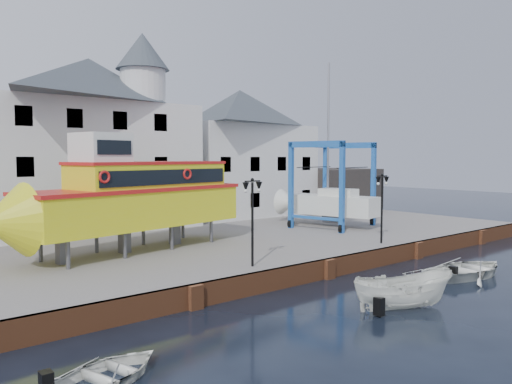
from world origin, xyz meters
TOP-DOWN VIEW (x-y plane):
  - ground at (0.00, 0.00)m, footprint 140.00×140.00m
  - hardstanding at (0.00, 11.00)m, footprint 44.00×22.00m
  - quay_wall at (-0.00, 0.10)m, footprint 44.00×0.47m
  - building_white_main at (-4.87, 18.39)m, footprint 14.00×8.30m
  - building_white_right at (9.00, 19.00)m, footprint 12.00×8.00m
  - shed_dark at (19.00, 17.00)m, footprint 8.00×7.00m
  - lamp_post_left at (-4.00, 1.20)m, footprint 1.12×0.32m
  - lamp_post_right at (6.00, 1.20)m, footprint 1.12×0.32m
  - tour_boat at (-7.21, 8.18)m, footprint 15.10×6.32m
  - travel_lift at (9.03, 8.65)m, footprint 6.49×8.27m
  - motorboat_a at (-1.40, -5.35)m, footprint 4.68×3.38m
  - motorboat_b at (6.02, -4.30)m, footprint 5.30×4.09m
  - motorboat_d at (-13.43, -4.08)m, footprint 4.07×3.38m

SIDE VIEW (x-z plane):
  - ground at x=0.00m, z-range 0.00..0.00m
  - motorboat_a at x=-1.40m, z-range -0.85..0.85m
  - motorboat_b at x=6.02m, z-range -0.51..0.51m
  - motorboat_d at x=-13.43m, z-range -0.36..0.36m
  - hardstanding at x=0.00m, z-range 0.00..1.00m
  - quay_wall at x=0.00m, z-range 0.00..1.00m
  - shed_dark at x=19.00m, z-range 1.00..5.00m
  - travel_lift at x=9.03m, z-range -3.03..9.09m
  - tour_boat at x=-7.21m, z-range 0.82..7.22m
  - lamp_post_left at x=-4.00m, z-range 2.07..6.27m
  - lamp_post_right at x=6.00m, z-range 2.07..6.27m
  - building_white_right at x=9.00m, z-range 1.00..12.20m
  - building_white_main at x=-4.87m, z-range 0.34..14.34m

